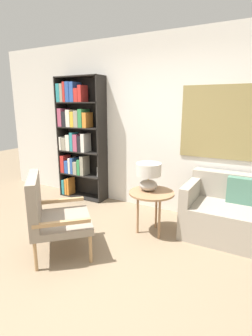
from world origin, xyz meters
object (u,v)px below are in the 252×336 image
(armchair, at_px, (49,212))
(side_table, at_px, (151,196))
(bookshelf, at_px, (77,136))
(table_lamp, at_px, (148,174))

(armchair, xyz_separation_m, side_table, (0.81, 1.00, 0.01))
(bookshelf, distance_m, side_table, 1.97)
(armchair, bearing_deg, bookshelf, 119.05)
(bookshelf, relative_size, table_lamp, 5.84)
(bookshelf, distance_m, armchair, 2.02)
(side_table, bearing_deg, table_lamp, 150.09)
(side_table, xyz_separation_m, table_lamp, (-0.07, 0.04, 0.27))
(bookshelf, bearing_deg, table_lamp, -20.86)
(armchair, height_order, side_table, armchair)
(bookshelf, xyz_separation_m, table_lamp, (1.68, -0.64, -0.34))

